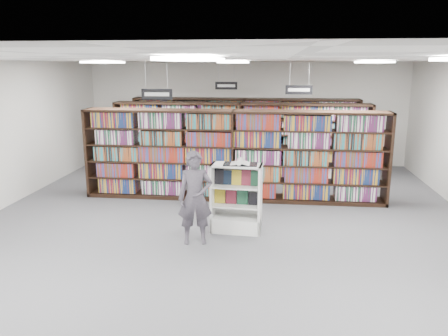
# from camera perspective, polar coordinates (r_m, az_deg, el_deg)

# --- Properties ---
(floor) EXTENTS (12.00, 12.00, 0.00)m
(floor) POSITION_cam_1_polar(r_m,az_deg,el_deg) (8.53, -0.08, -7.99)
(floor) COLOR #49494E
(floor) RESTS_ON ground
(ceiling) EXTENTS (10.00, 12.00, 0.10)m
(ceiling) POSITION_cam_1_polar(r_m,az_deg,el_deg) (7.95, -0.09, 14.04)
(ceiling) COLOR white
(ceiling) RESTS_ON wall_back
(wall_back) EXTENTS (10.00, 0.10, 3.20)m
(wall_back) POSITION_cam_1_polar(r_m,az_deg,el_deg) (14.00, 2.80, 7.14)
(wall_back) COLOR silver
(wall_back) RESTS_ON ground
(bookshelf_row_near) EXTENTS (7.00, 0.60, 2.10)m
(bookshelf_row_near) POSITION_cam_1_polar(r_m,az_deg,el_deg) (10.14, 1.23, 1.65)
(bookshelf_row_near) COLOR black
(bookshelf_row_near) RESTS_ON floor
(bookshelf_row_mid) EXTENTS (7.00, 0.60, 2.10)m
(bookshelf_row_mid) POSITION_cam_1_polar(r_m,az_deg,el_deg) (12.10, 2.12, 3.55)
(bookshelf_row_mid) COLOR black
(bookshelf_row_mid) RESTS_ON floor
(bookshelf_row_far) EXTENTS (7.00, 0.60, 2.10)m
(bookshelf_row_far) POSITION_cam_1_polar(r_m,az_deg,el_deg) (13.78, 2.68, 4.74)
(bookshelf_row_far) COLOR black
(bookshelf_row_far) RESTS_ON floor
(aisle_sign_left) EXTENTS (0.65, 0.02, 0.80)m
(aisle_sign_left) POSITION_cam_1_polar(r_m,az_deg,el_deg) (9.23, -8.76, 9.63)
(aisle_sign_left) COLOR #B2B2B7
(aisle_sign_left) RESTS_ON ceiling
(aisle_sign_right) EXTENTS (0.65, 0.02, 0.80)m
(aisle_sign_right) POSITION_cam_1_polar(r_m,az_deg,el_deg) (10.92, 9.76, 10.14)
(aisle_sign_right) COLOR #B2B2B7
(aisle_sign_right) RESTS_ON ceiling
(aisle_sign_center) EXTENTS (0.65, 0.02, 0.80)m
(aisle_sign_center) POSITION_cam_1_polar(r_m,az_deg,el_deg) (12.98, 0.30, 10.80)
(aisle_sign_center) COLOR #B2B2B7
(aisle_sign_center) RESTS_ON ceiling
(troffer_front_center) EXTENTS (0.60, 1.20, 0.04)m
(troffer_front_center) POSITION_cam_1_polar(r_m,az_deg,el_deg) (4.98, -4.23, 13.99)
(troffer_front_center) COLOR white
(troffer_front_center) RESTS_ON ceiling
(troffer_back_left) EXTENTS (0.60, 1.20, 0.04)m
(troffer_back_left) POSITION_cam_1_polar(r_m,az_deg,el_deg) (10.64, -15.46, 13.17)
(troffer_back_left) COLOR white
(troffer_back_left) RESTS_ON ceiling
(troffer_back_center) EXTENTS (0.60, 1.20, 0.04)m
(troffer_back_center) POSITION_cam_1_polar(r_m,az_deg,el_deg) (9.94, 1.29, 13.66)
(troffer_back_center) COLOR white
(troffer_back_center) RESTS_ON ceiling
(troffer_back_right) EXTENTS (0.60, 1.20, 0.04)m
(troffer_back_right) POSITION_cam_1_polar(r_m,az_deg,el_deg) (10.11, 18.94, 12.96)
(troffer_back_right) COLOR white
(troffer_back_right) RESTS_ON ceiling
(endcap_display) EXTENTS (0.96, 0.53, 1.31)m
(endcap_display) POSITION_cam_1_polar(r_m,az_deg,el_deg) (8.33, 1.65, -5.20)
(endcap_display) COLOR white
(endcap_display) RESTS_ON floor
(open_book) EXTENTS (0.62, 0.36, 0.13)m
(open_book) POSITION_cam_1_polar(r_m,az_deg,el_deg) (8.05, 2.10, 0.68)
(open_book) COLOR black
(open_book) RESTS_ON endcap_display
(shopper) EXTENTS (0.67, 0.51, 1.66)m
(shopper) POSITION_cam_1_polar(r_m,az_deg,el_deg) (7.66, -3.78, -3.94)
(shopper) COLOR #443F48
(shopper) RESTS_ON floor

